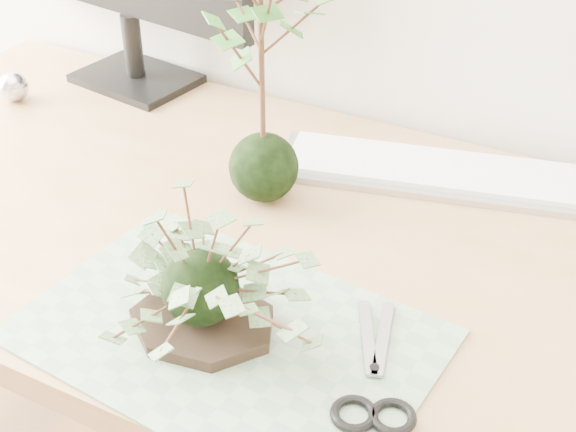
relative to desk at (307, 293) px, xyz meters
The scene contains 8 objects.
desk is the anchor object (origin of this frame).
cutting_mat 0.22m from the desk, 89.85° to the right, with size 0.45×0.30×0.00m, color gray.
stone_dish 0.23m from the desk, 97.84° to the right, with size 0.17×0.17×0.01m, color black.
ivy_kokedama 0.28m from the desk, 97.84° to the right, with size 0.25×0.25×0.17m.
maple_kokedama 0.39m from the desk, 146.72° to the left, with size 0.28×0.28×0.40m.
keyboard 0.26m from the desk, 67.88° to the left, with size 0.48×0.24×0.02m.
foil_ball 0.65m from the desk, 167.92° to the left, with size 0.05×0.05×0.05m, color white.
scissors 0.29m from the desk, 51.79° to the right, with size 0.10×0.20×0.01m.
Camera 1 is at (0.35, 0.48, 1.35)m, focal length 50.00 mm.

